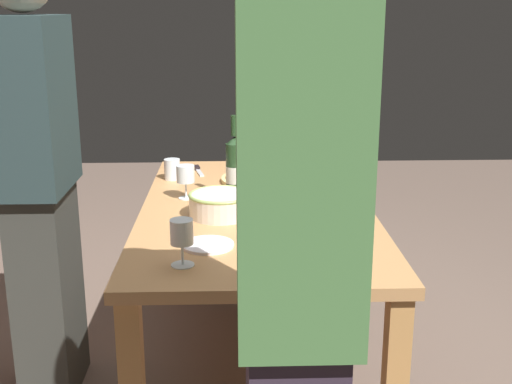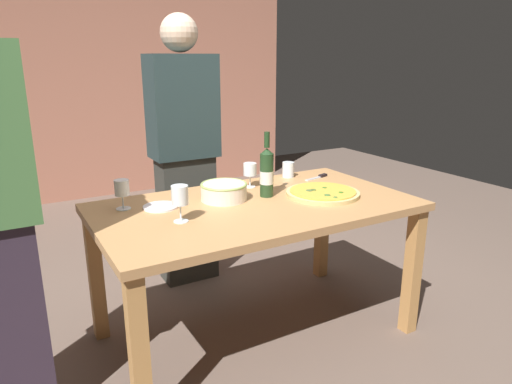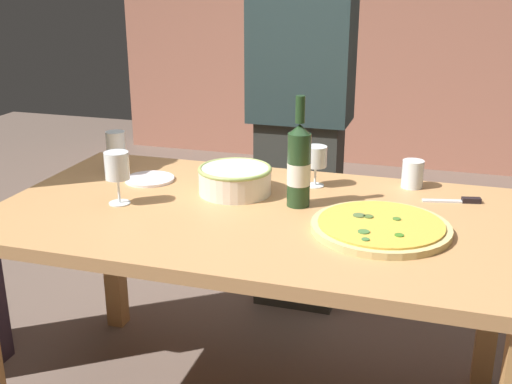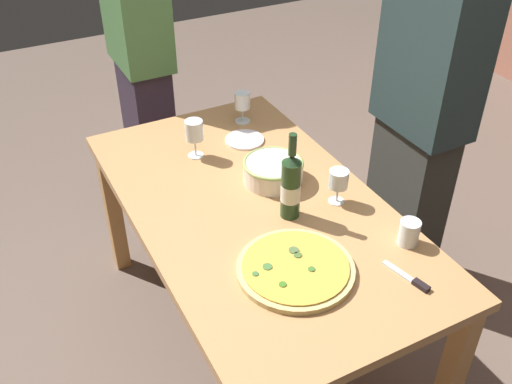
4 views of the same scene
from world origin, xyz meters
name	(u,v)px [view 3 (image 3 of 4)]	position (x,y,z in m)	size (l,w,h in m)	color
dining_table	(256,238)	(0.00, 0.00, 0.66)	(1.60, 0.90, 0.75)	tan
pizza	(381,227)	(0.38, -0.05, 0.76)	(0.39, 0.39, 0.03)	#D3B974
serving_bowl	(235,179)	(-0.11, 0.14, 0.80)	(0.24, 0.24, 0.09)	silver
wine_bottle	(299,165)	(0.11, 0.08, 0.88)	(0.07, 0.07, 0.35)	#203B1E
wine_glass_near_pizza	(116,144)	(-0.61, 0.25, 0.85)	(0.07, 0.07, 0.15)	white
wine_glass_by_bottle	(316,158)	(0.12, 0.28, 0.85)	(0.07, 0.07, 0.14)	white
wine_glass_far_left	(117,167)	(-0.43, -0.07, 0.87)	(0.08, 0.08, 0.17)	white
cup_amber	(413,174)	(0.44, 0.37, 0.80)	(0.07, 0.07, 0.09)	white
side_plate	(150,179)	(-0.44, 0.17, 0.76)	(0.17, 0.17, 0.01)	white
pizza_knife	(460,201)	(0.60, 0.26, 0.76)	(0.18, 0.06, 0.02)	silver
person_guest_left	(300,114)	(-0.06, 0.83, 0.88)	(0.42, 0.24, 1.72)	#34352F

